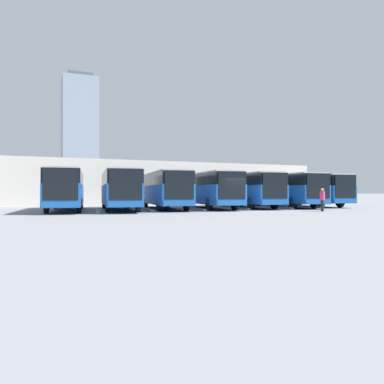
{
  "coord_description": "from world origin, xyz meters",
  "views": [
    {
      "loc": [
        14.27,
        24.81,
        1.46
      ],
      "look_at": [
        1.44,
        -5.73,
        1.47
      ],
      "focal_mm": 35.0,
      "sensor_mm": 36.0,
      "label": 1
    }
  ],
  "objects_px": {
    "bus_0": "(309,189)",
    "pedestrian": "(322,199)",
    "bus_4": "(164,189)",
    "bus_3": "(208,189)",
    "bus_2": "(246,189)",
    "bus_5": "(119,188)",
    "bus_1": "(284,189)",
    "bus_6": "(66,188)"
  },
  "relations": [
    {
      "from": "bus_2",
      "to": "bus_4",
      "type": "bearing_deg",
      "value": 5.67
    },
    {
      "from": "bus_5",
      "to": "pedestrian",
      "type": "height_order",
      "value": "bus_5"
    },
    {
      "from": "bus_3",
      "to": "bus_5",
      "type": "height_order",
      "value": "same"
    },
    {
      "from": "pedestrian",
      "to": "bus_5",
      "type": "bearing_deg",
      "value": 97.97
    },
    {
      "from": "bus_2",
      "to": "bus_6",
      "type": "relative_size",
      "value": 1.0
    },
    {
      "from": "bus_1",
      "to": "pedestrian",
      "type": "height_order",
      "value": "bus_1"
    },
    {
      "from": "bus_0",
      "to": "bus_1",
      "type": "xyz_separation_m",
      "value": [
        4.01,
        1.06,
        0.0
      ]
    },
    {
      "from": "bus_0",
      "to": "bus_2",
      "type": "distance_m",
      "value": 8.05
    },
    {
      "from": "bus_2",
      "to": "bus_3",
      "type": "relative_size",
      "value": 1.0
    },
    {
      "from": "bus_2",
      "to": "pedestrian",
      "type": "height_order",
      "value": "bus_2"
    },
    {
      "from": "bus_2",
      "to": "bus_5",
      "type": "bearing_deg",
      "value": 9.34
    },
    {
      "from": "bus_5",
      "to": "pedestrian",
      "type": "relative_size",
      "value": 6.68
    },
    {
      "from": "bus_3",
      "to": "pedestrian",
      "type": "height_order",
      "value": "bus_3"
    },
    {
      "from": "bus_5",
      "to": "bus_1",
      "type": "bearing_deg",
      "value": -172.41
    },
    {
      "from": "bus_0",
      "to": "bus_1",
      "type": "distance_m",
      "value": 4.15
    },
    {
      "from": "bus_4",
      "to": "pedestrian",
      "type": "relative_size",
      "value": 6.68
    },
    {
      "from": "bus_0",
      "to": "bus_1",
      "type": "bearing_deg",
      "value": 22.25
    },
    {
      "from": "bus_2",
      "to": "bus_3",
      "type": "bearing_deg",
      "value": 10.69
    },
    {
      "from": "bus_0",
      "to": "bus_4",
      "type": "height_order",
      "value": "same"
    },
    {
      "from": "bus_4",
      "to": "bus_5",
      "type": "height_order",
      "value": "same"
    },
    {
      "from": "bus_5",
      "to": "pedestrian",
      "type": "xyz_separation_m",
      "value": [
        -13.83,
        7.73,
        -0.81
      ]
    },
    {
      "from": "bus_2",
      "to": "pedestrian",
      "type": "bearing_deg",
      "value": 109.96
    },
    {
      "from": "bus_2",
      "to": "bus_4",
      "type": "xyz_separation_m",
      "value": [
        8.02,
        -0.25,
        0.0
      ]
    },
    {
      "from": "bus_0",
      "to": "bus_4",
      "type": "distance_m",
      "value": 16.05
    },
    {
      "from": "bus_0",
      "to": "bus_2",
      "type": "xyz_separation_m",
      "value": [
        8.02,
        0.7,
        0.0
      ]
    },
    {
      "from": "bus_4",
      "to": "pedestrian",
      "type": "height_order",
      "value": "bus_4"
    },
    {
      "from": "bus_1",
      "to": "bus_0",
      "type": "bearing_deg",
      "value": -157.75
    },
    {
      "from": "bus_0",
      "to": "pedestrian",
      "type": "height_order",
      "value": "bus_0"
    },
    {
      "from": "bus_1",
      "to": "bus_5",
      "type": "height_order",
      "value": "same"
    },
    {
      "from": "bus_0",
      "to": "bus_5",
      "type": "relative_size",
      "value": 1.0
    },
    {
      "from": "bus_5",
      "to": "pedestrian",
      "type": "distance_m",
      "value": 15.86
    },
    {
      "from": "bus_0",
      "to": "bus_4",
      "type": "relative_size",
      "value": 1.0
    },
    {
      "from": "bus_2",
      "to": "bus_6",
      "type": "bearing_deg",
      "value": 6.13
    },
    {
      "from": "bus_3",
      "to": "pedestrian",
      "type": "xyz_separation_m",
      "value": [
        -5.81,
        7.89,
        -0.81
      ]
    },
    {
      "from": "bus_5",
      "to": "bus_6",
      "type": "bearing_deg",
      "value": -3.36
    },
    {
      "from": "bus_4",
      "to": "pedestrian",
      "type": "xyz_separation_m",
      "value": [
        -9.82,
        8.37,
        -0.81
      ]
    },
    {
      "from": "pedestrian",
      "to": "bus_3",
      "type": "bearing_deg",
      "value": 73.51
    },
    {
      "from": "bus_1",
      "to": "bus_5",
      "type": "bearing_deg",
      "value": 7.59
    },
    {
      "from": "bus_1",
      "to": "bus_3",
      "type": "xyz_separation_m",
      "value": [
        8.02,
        -0.13,
        0.0
      ]
    },
    {
      "from": "bus_0",
      "to": "bus_2",
      "type": "bearing_deg",
      "value": 12.45
    },
    {
      "from": "bus_6",
      "to": "bus_5",
      "type": "bearing_deg",
      "value": 176.64
    },
    {
      "from": "bus_1",
      "to": "pedestrian",
      "type": "bearing_deg",
      "value": 81.55
    }
  ]
}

